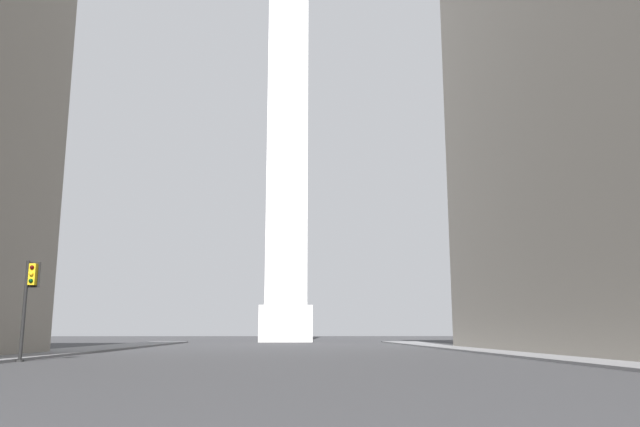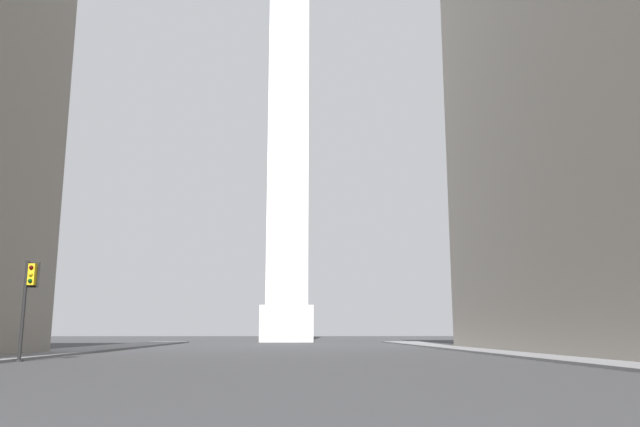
# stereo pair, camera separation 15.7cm
# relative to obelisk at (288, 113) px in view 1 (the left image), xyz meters

# --- Properties ---
(sidewalk_right) EXTENTS (5.00, 107.76, 0.15)m
(sidewalk_right) POSITION_rel_obelisk_xyz_m (15.77, -57.47, -34.45)
(sidewalk_right) COLOR slate
(sidewalk_right) RESTS_ON ground_plane
(obelisk) EXTENTS (7.52, 7.52, 71.63)m
(obelisk) POSITION_rel_obelisk_xyz_m (0.00, 0.00, 0.00)
(obelisk) COLOR silver
(obelisk) RESTS_ON ground_plane
(traffic_light_mid_left) EXTENTS (0.78, 0.50, 5.09)m
(traffic_light_mid_left) POSITION_rel_obelisk_xyz_m (-13.00, -58.71, -31.17)
(traffic_light_mid_left) COLOR black
(traffic_light_mid_left) RESTS_ON ground_plane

